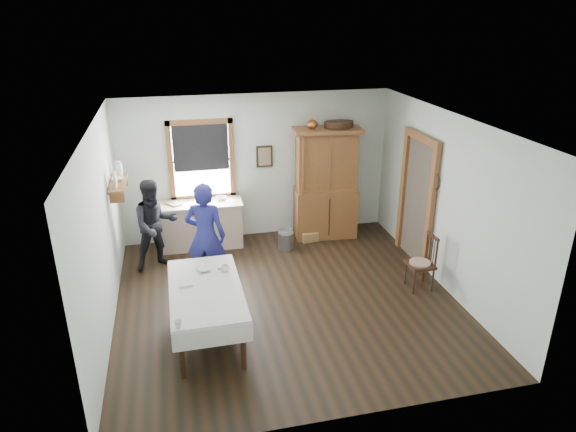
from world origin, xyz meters
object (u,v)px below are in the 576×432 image
at_px(woman_blue, 206,240).
at_px(figure_dark, 156,228).
at_px(work_counter, 202,225).
at_px(spindle_chair, 421,262).
at_px(dining_table, 207,312).
at_px(china_hutch, 326,184).
at_px(wicker_basket, 309,236).
at_px(pail, 286,240).

distance_m(woman_blue, figure_dark, 1.12).
relative_size(work_counter, spindle_chair, 1.65).
distance_m(dining_table, figure_dark, 2.29).
xyz_separation_m(dining_table, woman_blue, (0.12, 1.35, 0.43)).
xyz_separation_m(china_hutch, figure_dark, (-3.12, -0.61, -0.33)).
xyz_separation_m(dining_table, figure_dark, (-0.65, 2.16, 0.35)).
bearing_deg(work_counter, wicker_basket, -4.74).
xyz_separation_m(work_counter, dining_table, (-0.14, -2.82, -0.06)).
bearing_deg(pail, wicker_basket, 23.48).
height_order(work_counter, pail, work_counter).
bearing_deg(spindle_chair, dining_table, -171.86).
bearing_deg(wicker_basket, figure_dark, -171.11).
xyz_separation_m(work_counter, china_hutch, (2.33, -0.04, 0.62)).
bearing_deg(figure_dark, dining_table, -89.52).
bearing_deg(figure_dark, spindle_chair, -38.71).
bearing_deg(spindle_chair, pail, 131.93).
bearing_deg(china_hutch, work_counter, -176.16).
bearing_deg(spindle_chair, china_hutch, 110.03).
bearing_deg(work_counter, woman_blue, -89.32).
height_order(woman_blue, figure_dark, woman_blue).
height_order(china_hutch, figure_dark, china_hutch).
xyz_separation_m(dining_table, spindle_chair, (3.33, 0.52, 0.09)).
height_order(spindle_chair, wicker_basket, spindle_chair).
distance_m(china_hutch, dining_table, 3.78).
xyz_separation_m(work_counter, spindle_chair, (3.19, -2.30, 0.03)).
height_order(work_counter, spindle_chair, spindle_chair).
relative_size(dining_table, figure_dark, 1.27).
bearing_deg(woman_blue, pail, -127.89).
bearing_deg(figure_dark, pail, -10.77).
bearing_deg(dining_table, figure_dark, 106.68).
distance_m(china_hutch, woman_blue, 2.77).
bearing_deg(china_hutch, pail, -150.33).
xyz_separation_m(woman_blue, figure_dark, (-0.76, 0.81, -0.08)).
bearing_deg(figure_dark, wicker_basket, -7.31).
distance_m(work_counter, china_hutch, 2.42).
relative_size(dining_table, woman_blue, 1.15).
distance_m(dining_table, woman_blue, 1.42).
relative_size(woman_blue, figure_dark, 1.11).
bearing_deg(spindle_chair, woman_blue, 164.78).
xyz_separation_m(dining_table, pail, (1.62, 2.38, -0.21)).
relative_size(dining_table, spindle_chair, 2.02).
distance_m(wicker_basket, figure_dark, 2.87).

